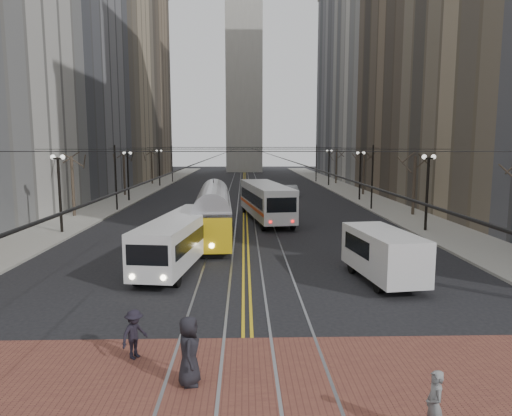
{
  "coord_description": "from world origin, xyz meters",
  "views": [
    {
      "loc": [
        -0.1,
        -15.81,
        6.51
      ],
      "look_at": [
        0.58,
        9.91,
        3.0
      ],
      "focal_mm": 32.0,
      "sensor_mm": 36.0,
      "label": 1
    }
  ],
  "objects": [
    {
      "name": "centre_lines",
      "position": [
        0.0,
        45.0,
        0.01
      ],
      "size": [
        0.42,
        130.0,
        0.01
      ],
      "primitive_type": "cube",
      "color": "gold",
      "rests_on": "ground"
    },
    {
      "name": "sidewalk_left",
      "position": [
        -15.0,
        45.0,
        0.07
      ],
      "size": [
        5.0,
        140.0,
        0.15
      ],
      "primitive_type": "cube",
      "color": "gray",
      "rests_on": "ground"
    },
    {
      "name": "crosswalk_band",
      "position": [
        0.0,
        -4.0,
        0.01
      ],
      "size": [
        25.0,
        6.0,
        0.01
      ],
      "primitive_type": "cube",
      "color": "brown",
      "rests_on": "ground"
    },
    {
      "name": "lamp_posts",
      "position": [
        -0.0,
        28.75,
        2.8
      ],
      "size": [
        27.6,
        57.2,
        5.6
      ],
      "color": "black",
      "rests_on": "ground"
    },
    {
      "name": "building_right_far",
      "position": [
        25.5,
        86.0,
        20.0
      ],
      "size": [
        16.0,
        20.0,
        40.0
      ],
      "primitive_type": "cube",
      "color": "slate",
      "rests_on": "ground"
    },
    {
      "name": "street_trees",
      "position": [
        0.0,
        35.25,
        2.8
      ],
      "size": [
        31.68,
        53.28,
        5.6
      ],
      "color": "#382D23",
      "rests_on": "ground"
    },
    {
      "name": "trolley_wires",
      "position": [
        0.0,
        34.83,
        3.77
      ],
      "size": [
        25.96,
        120.0,
        6.6
      ],
      "color": "black",
      "rests_on": "ground"
    },
    {
      "name": "building_right_mid",
      "position": [
        25.5,
        46.0,
        17.0
      ],
      "size": [
        16.0,
        20.0,
        34.0
      ],
      "primitive_type": "cube",
      "color": "brown",
      "rests_on": "ground"
    },
    {
      "name": "streetcar",
      "position": [
        -2.25,
        15.84,
        1.48
      ],
      "size": [
        2.93,
        12.66,
        2.96
      ],
      "primitive_type": "cube",
      "rotation": [
        0.0,
        0.0,
        0.05
      ],
      "color": "gold",
      "rests_on": "ground"
    },
    {
      "name": "building_right_midfar",
      "position": [
        27.5,
        66.0,
        26.0
      ],
      "size": [
        20.0,
        20.0,
        52.0
      ],
      "primitive_type": "cube",
      "color": "#B4B1A9",
      "rests_on": "ground"
    },
    {
      "name": "cargo_van",
      "position": [
        6.57,
        5.4,
        1.24
      ],
      "size": [
        2.87,
        5.83,
        2.47
      ],
      "primitive_type": "cube",
      "rotation": [
        0.0,
        0.0,
        0.13
      ],
      "color": "silver",
      "rests_on": "ground"
    },
    {
      "name": "pedestrian_a",
      "position": [
        -1.61,
        -3.99,
        0.98
      ],
      "size": [
        0.66,
        0.97,
        1.93
      ],
      "primitive_type": "imported",
      "rotation": [
        0.0,
        0.0,
        1.62
      ],
      "color": "black",
      "rests_on": "crosswalk_band"
    },
    {
      "name": "pedestrian_b",
      "position": [
        4.11,
        -6.5,
        0.81
      ],
      "size": [
        0.42,
        0.6,
        1.59
      ],
      "primitive_type": "imported",
      "rotation": [
        0.0,
        0.0,
        4.65
      ],
      "color": "slate",
      "rests_on": "crosswalk_band"
    },
    {
      "name": "building_left_midfar",
      "position": [
        -27.5,
        66.0,
        26.0
      ],
      "size": [
        20.0,
        20.0,
        52.0
      ],
      "primitive_type": "cube",
      "color": "gray",
      "rests_on": "ground"
    },
    {
      "name": "transit_bus",
      "position": [
        -3.61,
        9.0,
        1.33
      ],
      "size": [
        3.67,
        10.86,
        2.66
      ],
      "primitive_type": "cube",
      "rotation": [
        0.0,
        0.0,
        -0.14
      ],
      "color": "silver",
      "rests_on": "ground"
    },
    {
      "name": "clock_tower",
      "position": [
        0.0,
        102.0,
        35.96
      ],
      "size": [
        12.0,
        12.0,
        66.0
      ],
      "color": "#B2AFA5",
      "rests_on": "ground"
    },
    {
      "name": "building_left_far",
      "position": [
        -25.5,
        86.0,
        20.0
      ],
      "size": [
        16.0,
        20.0,
        40.0
      ],
      "primitive_type": "cube",
      "color": "brown",
      "rests_on": "ground"
    },
    {
      "name": "pedestrian_d",
      "position": [
        -3.49,
        -2.38,
        0.78
      ],
      "size": [
        1.02,
        1.15,
        1.54
      ],
      "primitive_type": "imported",
      "rotation": [
        0.0,
        0.0,
        1.0
      ],
      "color": "black",
      "rests_on": "crosswalk_band"
    },
    {
      "name": "building_left_mid",
      "position": [
        -25.5,
        46.0,
        17.0
      ],
      "size": [
        16.0,
        20.0,
        34.0
      ],
      "primitive_type": "cube",
      "color": "slate",
      "rests_on": "ground"
    },
    {
      "name": "sedan_silver",
      "position": [
        6.11,
        43.24,
        0.7
      ],
      "size": [
        1.72,
        4.35,
        1.41
      ],
      "primitive_type": "imported",
      "rotation": [
        0.0,
        0.0,
        0.05
      ],
      "color": "#93969A",
      "rests_on": "ground"
    },
    {
      "name": "ground",
      "position": [
        0.0,
        0.0,
        0.0
      ],
      "size": [
        260.0,
        260.0,
        0.0
      ],
      "primitive_type": "plane",
      "color": "black",
      "rests_on": "ground"
    },
    {
      "name": "sidewalk_right",
      "position": [
        15.0,
        45.0,
        0.07
      ],
      "size": [
        5.0,
        140.0,
        0.15
      ],
      "primitive_type": "cube",
      "color": "gray",
      "rests_on": "ground"
    },
    {
      "name": "sedan_grey",
      "position": [
        4.08,
        30.12,
        0.73
      ],
      "size": [
        2.26,
        4.49,
        1.47
      ],
      "primitive_type": "imported",
      "rotation": [
        0.0,
        0.0,
        -0.13
      ],
      "color": "#42454B",
      "rests_on": "ground"
    },
    {
      "name": "rear_bus",
      "position": [
        1.8,
        23.89,
        1.6
      ],
      "size": [
        4.44,
        12.52,
        3.2
      ],
      "primitive_type": "cube",
      "rotation": [
        0.0,
        0.0,
        0.15
      ],
      "color": "silver",
      "rests_on": "ground"
    },
    {
      "name": "streetcar_rails",
      "position": [
        0.0,
        45.0,
        0.0
      ],
      "size": [
        4.8,
        130.0,
        0.02
      ],
      "primitive_type": "cube",
      "color": "gray",
      "rests_on": "ground"
    }
  ]
}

